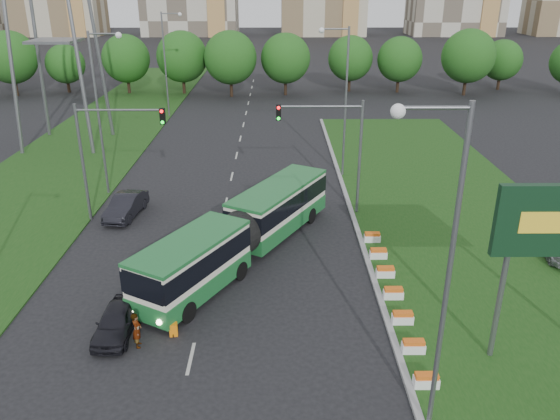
{
  "coord_description": "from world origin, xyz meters",
  "views": [
    {
      "loc": [
        0.74,
        -25.36,
        15.1
      ],
      "look_at": [
        0.96,
        4.46,
        2.6
      ],
      "focal_mm": 35.0,
      "sensor_mm": 36.0,
      "label": 1
    }
  ],
  "objects_px": {
    "articulated_bus": "(237,230)",
    "pedestrian": "(137,330)",
    "car_left_far": "(126,206)",
    "car_median": "(556,247)",
    "traffic_mast_left": "(105,144)",
    "car_left_near": "(117,321)",
    "traffic_mast_median": "(337,140)",
    "shopping_trolley": "(173,329)"
  },
  "relations": [
    {
      "from": "car_median",
      "to": "car_left_far",
      "type": "bearing_deg",
      "value": -9.94
    },
    {
      "from": "traffic_mast_median",
      "to": "car_median",
      "type": "distance_m",
      "value": 14.88
    },
    {
      "from": "articulated_bus",
      "to": "pedestrian",
      "type": "xyz_separation_m",
      "value": [
        -3.92,
        -8.64,
        -0.86
      ]
    },
    {
      "from": "traffic_mast_median",
      "to": "traffic_mast_left",
      "type": "distance_m",
      "value": 15.19
    },
    {
      "from": "car_left_far",
      "to": "car_median",
      "type": "bearing_deg",
      "value": -5.64
    },
    {
      "from": "car_left_far",
      "to": "car_median",
      "type": "height_order",
      "value": "car_left_far"
    },
    {
      "from": "traffic_mast_left",
      "to": "car_left_far",
      "type": "relative_size",
      "value": 1.7
    },
    {
      "from": "traffic_mast_median",
      "to": "car_median",
      "type": "xyz_separation_m",
      "value": [
        12.39,
        -6.84,
        -4.6
      ]
    },
    {
      "from": "car_left_near",
      "to": "pedestrian",
      "type": "xyz_separation_m",
      "value": [
        1.18,
        -0.96,
        0.18
      ]
    },
    {
      "from": "traffic_mast_median",
      "to": "car_median",
      "type": "relative_size",
      "value": 1.93
    },
    {
      "from": "traffic_mast_left",
      "to": "car_left_far",
      "type": "bearing_deg",
      "value": 43.4
    },
    {
      "from": "traffic_mast_median",
      "to": "shopping_trolley",
      "type": "distance_m",
      "value": 17.53
    },
    {
      "from": "car_median",
      "to": "shopping_trolley",
      "type": "height_order",
      "value": "car_median"
    },
    {
      "from": "traffic_mast_left",
      "to": "car_left_near",
      "type": "height_order",
      "value": "traffic_mast_left"
    },
    {
      "from": "car_left_near",
      "to": "pedestrian",
      "type": "bearing_deg",
      "value": -38.34
    },
    {
      "from": "traffic_mast_left",
      "to": "pedestrian",
      "type": "bearing_deg",
      "value": -70.79
    },
    {
      "from": "pedestrian",
      "to": "car_left_near",
      "type": "bearing_deg",
      "value": 41.3
    },
    {
      "from": "articulated_bus",
      "to": "car_median",
      "type": "xyz_separation_m",
      "value": [
        18.71,
        -0.39,
        -0.96
      ]
    },
    {
      "from": "car_left_far",
      "to": "articulated_bus",
      "type": "bearing_deg",
      "value": -28.88
    },
    {
      "from": "traffic_mast_median",
      "to": "articulated_bus",
      "type": "relative_size",
      "value": 0.47
    },
    {
      "from": "articulated_bus",
      "to": "car_left_near",
      "type": "xyz_separation_m",
      "value": [
        -5.1,
        -7.67,
        -1.04
      ]
    },
    {
      "from": "traffic_mast_median",
      "to": "pedestrian",
      "type": "xyz_separation_m",
      "value": [
        -10.25,
        -15.09,
        -4.5
      ]
    },
    {
      "from": "articulated_bus",
      "to": "car_median",
      "type": "relative_size",
      "value": 4.09
    },
    {
      "from": "pedestrian",
      "to": "shopping_trolley",
      "type": "distance_m",
      "value": 1.73
    },
    {
      "from": "traffic_mast_median",
      "to": "pedestrian",
      "type": "bearing_deg",
      "value": -124.18
    },
    {
      "from": "traffic_mast_left",
      "to": "shopping_trolley",
      "type": "xyz_separation_m",
      "value": [
        6.36,
        -13.3,
        -5.03
      ]
    },
    {
      "from": "traffic_mast_median",
      "to": "car_median",
      "type": "height_order",
      "value": "traffic_mast_median"
    },
    {
      "from": "car_left_near",
      "to": "shopping_trolley",
      "type": "distance_m",
      "value": 2.65
    },
    {
      "from": "car_left_far",
      "to": "shopping_trolley",
      "type": "bearing_deg",
      "value": -59.93
    },
    {
      "from": "articulated_bus",
      "to": "shopping_trolley",
      "type": "relative_size",
      "value": 26.65
    },
    {
      "from": "car_median",
      "to": "pedestrian",
      "type": "relative_size",
      "value": 2.44
    },
    {
      "from": "traffic_mast_left",
      "to": "car_median",
      "type": "distance_m",
      "value": 28.53
    },
    {
      "from": "traffic_mast_left",
      "to": "shopping_trolley",
      "type": "relative_size",
      "value": 12.56
    },
    {
      "from": "shopping_trolley",
      "to": "articulated_bus",
      "type": "bearing_deg",
      "value": 64.34
    },
    {
      "from": "car_left_near",
      "to": "car_median",
      "type": "distance_m",
      "value": 24.9
    },
    {
      "from": "traffic_mast_median",
      "to": "car_left_near",
      "type": "bearing_deg",
      "value": -128.97
    },
    {
      "from": "articulated_bus",
      "to": "shopping_trolley",
      "type": "height_order",
      "value": "articulated_bus"
    },
    {
      "from": "car_left_far",
      "to": "car_median",
      "type": "xyz_separation_m",
      "value": [
        26.86,
        -6.49,
        -0.02
      ]
    },
    {
      "from": "car_left_far",
      "to": "traffic_mast_median",
      "type": "bearing_deg",
      "value": 9.33
    },
    {
      "from": "pedestrian",
      "to": "shopping_trolley",
      "type": "bearing_deg",
      "value": -70.85
    },
    {
      "from": "traffic_mast_median",
      "to": "traffic_mast_left",
      "type": "xyz_separation_m",
      "value": [
        -15.16,
        -1.0,
        0.0
      ]
    },
    {
      "from": "car_median",
      "to": "pedestrian",
      "type": "height_order",
      "value": "pedestrian"
    }
  ]
}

